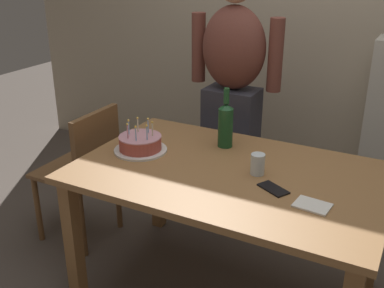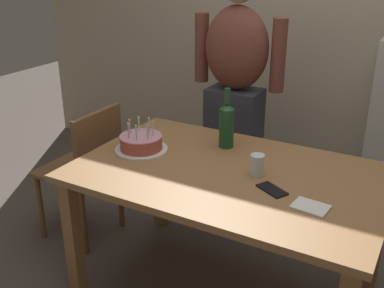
{
  "view_description": "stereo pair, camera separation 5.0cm",
  "coord_description": "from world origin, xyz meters",
  "px_view_note": "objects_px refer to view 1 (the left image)",
  "views": [
    {
      "loc": [
        0.79,
        -1.89,
        1.73
      ],
      "look_at": [
        -0.21,
        -0.0,
        0.84
      ],
      "focal_mm": 43.25,
      "sensor_mm": 36.0,
      "label": 1
    },
    {
      "loc": [
        0.84,
        -1.86,
        1.73
      ],
      "look_at": [
        -0.21,
        -0.0,
        0.84
      ],
      "focal_mm": 43.25,
      "sensor_mm": 36.0,
      "label": 2
    }
  ],
  "objects_px": {
    "water_glass_near": "(258,164)",
    "cell_phone": "(273,189)",
    "dining_chair": "(86,165)",
    "person_man_bearded": "(232,96)",
    "birthday_cake": "(140,144)",
    "napkin_stack": "(312,205)",
    "wine_bottle": "(226,124)"
  },
  "relations": [
    {
      "from": "napkin_stack",
      "to": "water_glass_near",
      "type": "bearing_deg",
      "value": 150.04
    },
    {
      "from": "birthday_cake",
      "to": "napkin_stack",
      "type": "distance_m",
      "value": 0.98
    },
    {
      "from": "dining_chair",
      "to": "wine_bottle",
      "type": "bearing_deg",
      "value": 102.63
    },
    {
      "from": "water_glass_near",
      "to": "dining_chair",
      "type": "distance_m",
      "value": 1.16
    },
    {
      "from": "birthday_cake",
      "to": "dining_chair",
      "type": "height_order",
      "value": "birthday_cake"
    },
    {
      "from": "birthday_cake",
      "to": "dining_chair",
      "type": "relative_size",
      "value": 0.33
    },
    {
      "from": "wine_bottle",
      "to": "dining_chair",
      "type": "xyz_separation_m",
      "value": [
        -0.84,
        -0.19,
        -0.35
      ]
    },
    {
      "from": "cell_phone",
      "to": "napkin_stack",
      "type": "relative_size",
      "value": 0.98
    },
    {
      "from": "cell_phone",
      "to": "birthday_cake",
      "type": "bearing_deg",
      "value": -157.32
    },
    {
      "from": "person_man_bearded",
      "to": "birthday_cake",
      "type": "bearing_deg",
      "value": 75.51
    },
    {
      "from": "water_glass_near",
      "to": "napkin_stack",
      "type": "bearing_deg",
      "value": -29.96
    },
    {
      "from": "birthday_cake",
      "to": "napkin_stack",
      "type": "height_order",
      "value": "birthday_cake"
    },
    {
      "from": "cell_phone",
      "to": "person_man_bearded",
      "type": "relative_size",
      "value": 0.09
    },
    {
      "from": "water_glass_near",
      "to": "napkin_stack",
      "type": "relative_size",
      "value": 0.7
    },
    {
      "from": "person_man_bearded",
      "to": "dining_chair",
      "type": "xyz_separation_m",
      "value": [
        -0.67,
        -0.68,
        -0.36
      ]
    },
    {
      "from": "water_glass_near",
      "to": "birthday_cake",
      "type": "bearing_deg",
      "value": -177.14
    },
    {
      "from": "napkin_stack",
      "to": "wine_bottle",
      "type": "bearing_deg",
      "value": 144.46
    },
    {
      "from": "water_glass_near",
      "to": "dining_chair",
      "type": "relative_size",
      "value": 0.12
    },
    {
      "from": "water_glass_near",
      "to": "cell_phone",
      "type": "height_order",
      "value": "water_glass_near"
    },
    {
      "from": "birthday_cake",
      "to": "napkin_stack",
      "type": "relative_size",
      "value": 1.93
    },
    {
      "from": "birthday_cake",
      "to": "napkin_stack",
      "type": "bearing_deg",
      "value": -8.75
    },
    {
      "from": "person_man_bearded",
      "to": "dining_chair",
      "type": "distance_m",
      "value": 1.02
    },
    {
      "from": "cell_phone",
      "to": "dining_chair",
      "type": "relative_size",
      "value": 0.17
    },
    {
      "from": "cell_phone",
      "to": "water_glass_near",
      "type": "bearing_deg",
      "value": 164.85
    },
    {
      "from": "birthday_cake",
      "to": "cell_phone",
      "type": "bearing_deg",
      "value": -6.25
    },
    {
      "from": "person_man_bearded",
      "to": "dining_chair",
      "type": "relative_size",
      "value": 1.9
    },
    {
      "from": "water_glass_near",
      "to": "cell_phone",
      "type": "relative_size",
      "value": 0.71
    },
    {
      "from": "napkin_stack",
      "to": "dining_chair",
      "type": "height_order",
      "value": "dining_chair"
    },
    {
      "from": "napkin_stack",
      "to": "dining_chair",
      "type": "xyz_separation_m",
      "value": [
        -1.44,
        0.23,
        -0.23
      ]
    },
    {
      "from": "water_glass_near",
      "to": "dining_chair",
      "type": "bearing_deg",
      "value": 177.3
    },
    {
      "from": "wine_bottle",
      "to": "water_glass_near",
      "type": "bearing_deg",
      "value": -41.02
    },
    {
      "from": "wine_bottle",
      "to": "cell_phone",
      "type": "xyz_separation_m",
      "value": [
        0.4,
        -0.36,
        -0.13
      ]
    }
  ]
}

